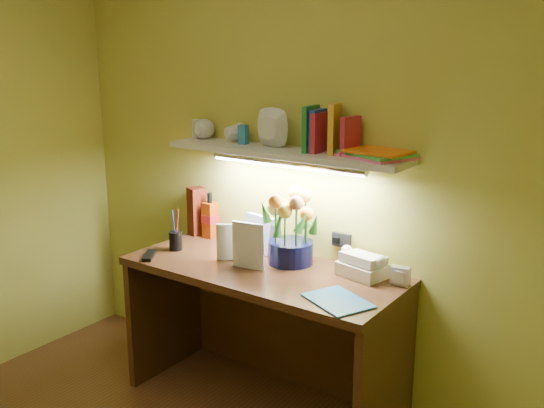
# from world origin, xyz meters

# --- Properties ---
(desk) EXTENTS (1.40, 0.60, 0.75)m
(desk) POSITION_xyz_m (0.00, 1.20, 0.38)
(desk) COLOR #34210E
(desk) RESTS_ON ground
(flower_bouquet) EXTENTS (0.28, 0.28, 0.40)m
(flower_bouquet) POSITION_xyz_m (0.08, 1.34, 0.95)
(flower_bouquet) COLOR #0A0D35
(flower_bouquet) RESTS_ON desk
(telephone) EXTENTS (0.24, 0.20, 0.13)m
(telephone) POSITION_xyz_m (0.46, 1.38, 0.81)
(telephone) COLOR white
(telephone) RESTS_ON desk
(desk_clock) EXTENTS (0.09, 0.05, 0.09)m
(desk_clock) POSITION_xyz_m (0.65, 1.38, 0.79)
(desk_clock) COLOR #B6B7BB
(desk_clock) RESTS_ON desk
(whisky_bottle) EXTENTS (0.07, 0.07, 0.26)m
(whisky_bottle) POSITION_xyz_m (-0.54, 1.44, 0.88)
(whisky_bottle) COLOR #A3350B
(whisky_bottle) RESTS_ON desk
(whisky_box) EXTENTS (0.12, 0.12, 0.27)m
(whisky_box) POSITION_xyz_m (-0.65, 1.45, 0.89)
(whisky_box) COLOR #54180B
(whisky_box) RESTS_ON desk
(pen_cup) EXTENTS (0.08, 0.08, 0.17)m
(pen_cup) POSITION_xyz_m (-0.54, 1.16, 0.84)
(pen_cup) COLOR black
(pen_cup) RESTS_ON desk
(art_card) EXTENTS (0.20, 0.08, 0.20)m
(art_card) POSITION_xyz_m (-0.16, 1.39, 0.85)
(art_card) COLOR white
(art_card) RESTS_ON desk
(tv_remote) EXTENTS (0.13, 0.16, 0.02)m
(tv_remote) POSITION_xyz_m (-0.57, 0.99, 0.76)
(tv_remote) COLOR black
(tv_remote) RESTS_ON desk
(blue_folder) EXTENTS (0.34, 0.30, 0.01)m
(blue_folder) POSITION_xyz_m (0.51, 1.05, 0.75)
(blue_folder) COLOR #2774B5
(blue_folder) RESTS_ON desk
(desk_book_a) EXTENTS (0.13, 0.09, 0.19)m
(desk_book_a) POSITION_xyz_m (-0.26, 1.16, 0.85)
(desk_book_a) COLOR beige
(desk_book_a) RESTS_ON desk
(desk_book_b) EXTENTS (0.17, 0.04, 0.23)m
(desk_book_b) POSITION_xyz_m (-0.14, 1.14, 0.87)
(desk_book_b) COLOR silver
(desk_book_b) RESTS_ON desk
(wall_shelf) EXTENTS (1.32, 0.34, 0.26)m
(wall_shelf) POSITION_xyz_m (0.04, 1.38, 1.34)
(wall_shelf) COLOR silver
(wall_shelf) RESTS_ON ground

